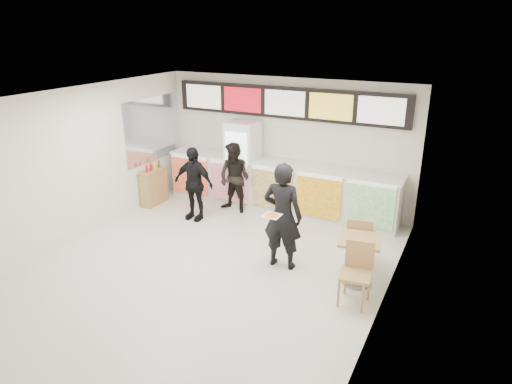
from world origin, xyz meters
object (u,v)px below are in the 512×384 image
Objects in this scene: customer_left at (235,178)px; customer_mid at (193,184)px; drinks_fridge at (243,163)px; customer_main at (283,216)px; condiment_ledge at (154,187)px; service_counter at (278,186)px; cafe_table at (359,253)px.

customer_left is 0.97m from customer_mid.
customer_main is at bearing -49.39° from drinks_fridge.
customer_mid is at bearing -111.66° from drinks_fridge.
condiment_ledge is at bearing -151.68° from drinks_fridge.
service_counter is at bearing 42.58° from customer_mid.
service_counter is 2.67m from customer_main.
drinks_fridge reaches higher than customer_main.
condiment_ledge reaches higher than cafe_table.
cafe_table is at bearing -34.97° from drinks_fridge.
customer_main is 1.43m from cafe_table.
customer_left is at bearing -147.47° from service_counter.
customer_left reaches higher than service_counter.
customer_mid is at bearing -25.10° from customer_main.
drinks_fridge is 4.21m from cafe_table.
customer_main reaches higher than service_counter.
drinks_fridge is 1.03× the size of customer_main.
drinks_fridge is at bearing 179.01° from service_counter.
drinks_fridge is 1.23× the size of customer_left.
customer_main is 1.19× the size of customer_left.
customer_mid is 0.95× the size of cafe_table.
service_counter is 2.87× the size of customer_main.
drinks_fridge is at bearing 69.16° from customer_mid.
customer_mid is (-0.61, -0.76, 0.01)m from customer_left.
service_counter is 3.38× the size of customer_mid.
customer_main is 1.91× the size of condiment_ledge.
cafe_table is at bearing 177.81° from customer_main.
customer_left is 3.83m from cafe_table.
service_counter is 1.03m from drinks_fridge.
drinks_fridge is (-0.93, 0.02, 0.43)m from service_counter.
service_counter is 3.00m from condiment_ledge.
customer_mid is 4.11m from cafe_table.
service_counter is 5.48× the size of condiment_ledge.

